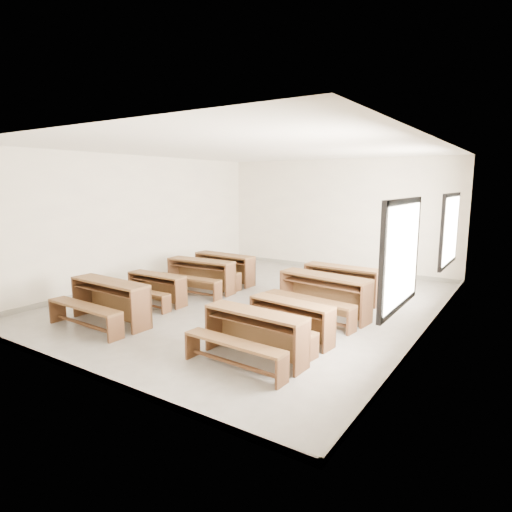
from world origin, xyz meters
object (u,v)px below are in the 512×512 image
Objects in this scene: desk_set_2 at (200,273)px; desk_set_6 at (323,293)px; desk_set_3 at (223,267)px; desk_set_0 at (108,299)px; desk_set_7 at (341,281)px; desk_set_1 at (155,287)px; desk_set_5 at (289,318)px; desk_set_4 at (253,332)px.

desk_set_2 is 3.22m from desk_set_6.
desk_set_6 reaches higher than desk_set_3.
desk_set_7 is (2.94, 3.75, -0.02)m from desk_set_0.
desk_set_6 is (3.33, 1.10, 0.10)m from desk_set_1.
desk_set_5 is at bearing -79.93° from desk_set_6.
desk_set_5 is at bearing -35.67° from desk_set_3.
desk_set_6 reaches higher than desk_set_1.
desk_set_7 is (3.07, 1.07, -0.00)m from desk_set_2.
desk_set_7 reaches higher than desk_set_3.
desk_set_3 is 3.48m from desk_set_6.
desk_set_3 is at bearing 167.26° from desk_set_6.
desk_set_0 is 2.68m from desk_set_2.
desk_set_2 is 0.98m from desk_set_3.
desk_set_0 reaches higher than desk_set_7.
desk_set_2 is 1.02× the size of desk_set_7.
desk_set_7 reaches higher than desk_set_1.
desk_set_6 reaches higher than desk_set_5.
desk_set_0 is at bearing -80.41° from desk_set_1.
desk_set_0 reaches higher than desk_set_4.
desk_set_2 reaches higher than desk_set_4.
desk_set_4 is (3.23, -2.59, -0.02)m from desk_set_2.
desk_set_2 is at bearing 94.67° from desk_set_0.
desk_set_6 is at bearing 99.45° from desk_set_5.
desk_set_6 is (3.28, -1.16, 0.04)m from desk_set_3.
desk_set_3 is (0.05, 2.26, 0.07)m from desk_set_1.
desk_set_1 is 3.51m from desk_set_6.
desk_set_4 is at bearing -21.81° from desk_set_1.
desk_set_6 is at bearing 17.76° from desk_set_1.
desk_set_7 is at bearing 100.93° from desk_set_5.
desk_set_1 is 0.81× the size of desk_set_2.
desk_set_3 reaches higher than desk_set_1.
desk_set_4 is 3.66m from desk_set_7.
desk_set_5 is (3.36, -2.62, -0.05)m from desk_set_3.
desk_set_1 is (-0.25, 1.39, -0.09)m from desk_set_0.
desk_set_7 is (-0.23, 2.71, 0.06)m from desk_set_5.
desk_set_3 is 1.11× the size of desk_set_5.
desk_set_6 is at bearing -17.25° from desk_set_3.
desk_set_2 is at bearing 144.03° from desk_set_4.
desk_set_4 reaches higher than desk_set_1.
desk_set_4 is at bearing 3.48° from desk_set_0.
desk_set_5 reaches higher than desk_set_1.
desk_set_0 is at bearing -91.39° from desk_set_2.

